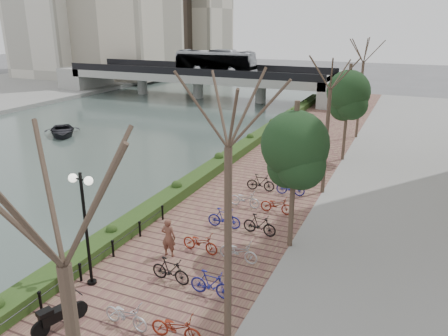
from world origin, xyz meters
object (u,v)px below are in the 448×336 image
Objects in this scene: pedestrian at (168,237)px; motorcycle at (60,314)px; lamppost at (83,205)px; boat at (62,131)px.

motorcycle is at bearing 73.59° from pedestrian.
motorcycle is 5.52m from pedestrian.
lamppost is 3.76m from motorcycle.
lamppost is 2.61× the size of pedestrian.
motorcycle is at bearing -90.63° from boat.
lamppost is at bearing -88.23° from boat.
pedestrian is at bearing 61.44° from lamppost.
boat is (-20.49, 15.43, -0.88)m from pedestrian.
lamppost is 2.72× the size of motorcycle.
boat is (-18.85, 18.44, -3.28)m from lamppost.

